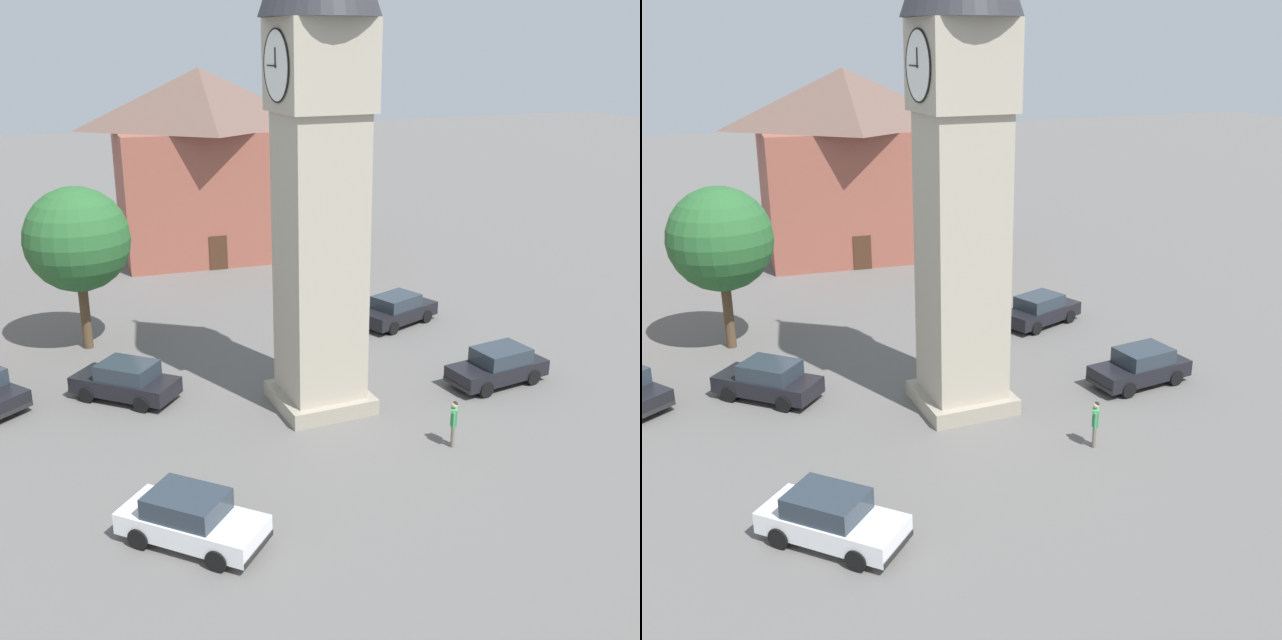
{
  "view_description": "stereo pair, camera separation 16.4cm",
  "coord_description": "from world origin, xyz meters",
  "views": [
    {
      "loc": [
        -24.93,
        10.65,
        13.24
      ],
      "look_at": [
        0.0,
        0.0,
        3.46
      ],
      "focal_mm": 43.67,
      "sensor_mm": 36.0,
      "label": 1
    },
    {
      "loc": [
        -24.99,
        10.5,
        13.24
      ],
      "look_at": [
        0.0,
        0.0,
        3.46
      ],
      "focal_mm": 43.67,
      "sensor_mm": 36.0,
      "label": 2
    }
  ],
  "objects": [
    {
      "name": "building_corner_back",
      "position": [
        23.61,
        -2.01,
        5.96
      ],
      "size": [
        9.25,
        11.67,
        11.68
      ],
      "color": "#995142",
      "rests_on": "ground"
    },
    {
      "name": "tree",
      "position": [
        9.58,
        7.41,
        5.04
      ],
      "size": [
        4.6,
        4.6,
        7.36
      ],
      "color": "brown",
      "rests_on": "ground"
    },
    {
      "name": "car_red_corner",
      "position": [
        -6.65,
        6.72,
        0.76
      ],
      "size": [
        4.14,
        4.08,
        1.53
      ],
      "color": "white",
      "rests_on": "ground"
    },
    {
      "name": "road_sign",
      "position": [
        4.88,
        -3.16,
        1.9
      ],
      "size": [
        0.6,
        0.07,
        2.8
      ],
      "color": "gray",
      "rests_on": "ground"
    },
    {
      "name": "car_blue_kerb",
      "position": [
        6.74,
        -7.03,
        0.76
      ],
      "size": [
        2.99,
        4.46,
        1.53
      ],
      "color": "black",
      "rests_on": "ground"
    },
    {
      "name": "pedestrian",
      "position": [
        -4.79,
        -2.93,
        1.01
      ],
      "size": [
        0.49,
        0.38,
        1.69
      ],
      "color": "#706656",
      "rests_on": "ground"
    },
    {
      "name": "ground_plane",
      "position": [
        0.0,
        0.0,
        0.0
      ],
      "size": [
        200.0,
        200.0,
        0.0
      ],
      "primitive_type": "plane",
      "color": "#605E5B"
    },
    {
      "name": "clock_tower",
      "position": [
        0.0,
        0.0,
        11.6
      ],
      "size": [
        4.1,
        4.1,
        19.87
      ],
      "color": "gray",
      "rests_on": "ground"
    },
    {
      "name": "car_white_side",
      "position": [
        3.42,
        6.75,
        0.76
      ],
      "size": [
        4.06,
        4.15,
        1.53
      ],
      "color": "black",
      "rests_on": "ground"
    },
    {
      "name": "car_silver_kerb",
      "position": [
        -1.05,
        -7.42,
        0.76
      ],
      "size": [
        2.13,
        4.28,
        1.53
      ],
      "color": "black",
      "rests_on": "ground"
    }
  ]
}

